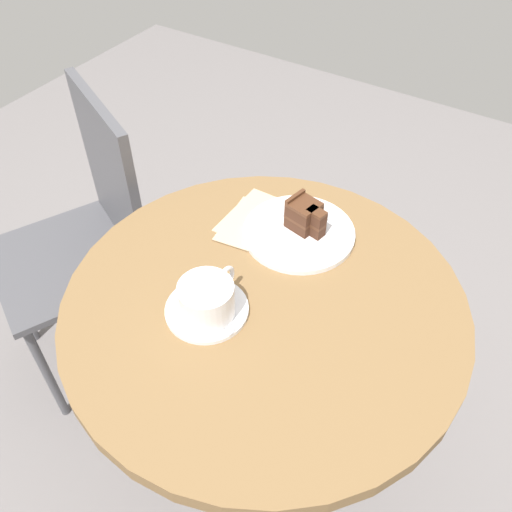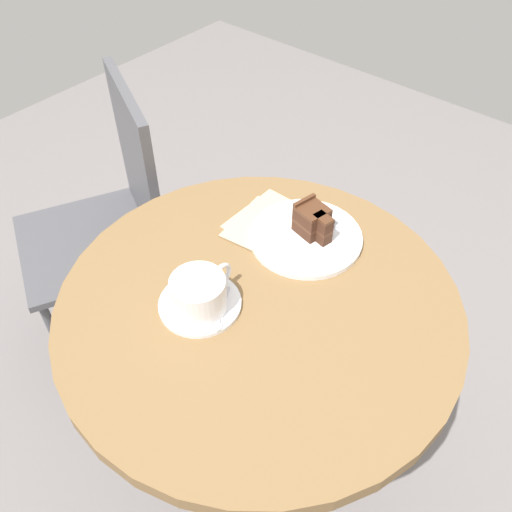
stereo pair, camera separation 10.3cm
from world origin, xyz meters
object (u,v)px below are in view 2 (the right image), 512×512
at_px(cake_slice, 313,221).
at_px(coffee_cup, 199,293).
at_px(saucer, 200,304).
at_px(napkin, 272,226).
at_px(teaspoon, 221,315).
at_px(cafe_chair, 114,213).
at_px(cake_plate, 306,237).
at_px(fork, 325,222).

bearing_deg(cake_slice, coffee_cup, 172.03).
xyz_separation_m(saucer, napkin, (0.26, 0.04, -0.00)).
xyz_separation_m(teaspoon, cafe_chair, (0.19, 0.60, -0.22)).
height_order(cake_plate, napkin, cake_plate).
xyz_separation_m(saucer, coffee_cup, (-0.01, -0.01, 0.04)).
relative_size(saucer, cake_plate, 0.66).
xyz_separation_m(coffee_cup, cafe_chair, (0.20, 0.56, -0.26)).
relative_size(cake_plate, fork, 1.76).
distance_m(napkin, cafe_chair, 0.56).
bearing_deg(coffee_cup, saucer, 55.07).
distance_m(saucer, coffee_cup, 0.04).
distance_m(cake_plate, cafe_chair, 0.64).
xyz_separation_m(teaspoon, cake_slice, (0.28, 0.00, 0.03)).
xyz_separation_m(cake_slice, napkin, (-0.03, 0.08, -0.04)).
distance_m(cake_plate, napkin, 0.08).
distance_m(coffee_cup, napkin, 0.27).
bearing_deg(cake_slice, cafe_chair, 98.24).
height_order(teaspoon, napkin, teaspoon).
relative_size(fork, napkin, 0.69).
height_order(cake_plate, cake_slice, cake_slice).
distance_m(cake_slice, fork, 0.05).
xyz_separation_m(cake_plate, cake_slice, (0.01, -0.01, 0.04)).
height_order(coffee_cup, cake_slice, cake_slice).
xyz_separation_m(teaspoon, fork, (0.32, -0.00, 0.00)).
relative_size(cake_plate, cake_slice, 2.55).
xyz_separation_m(cake_plate, napkin, (-0.01, 0.08, -0.00)).
bearing_deg(saucer, napkin, 7.81).
xyz_separation_m(fork, napkin, (-0.07, 0.09, -0.01)).
relative_size(cake_slice, fork, 0.69).
relative_size(saucer, cake_slice, 1.67).
bearing_deg(napkin, cake_plate, -80.20).
distance_m(saucer, teaspoon, 0.05).
bearing_deg(saucer, cake_plate, -9.08).
bearing_deg(teaspoon, napkin, 168.56).
distance_m(coffee_cup, cake_plate, 0.28).
height_order(saucer, fork, fork).
relative_size(cake_plate, cafe_chair, 0.27).
height_order(saucer, cake_plate, cake_plate).
xyz_separation_m(saucer, cafe_chair, (0.20, 0.55, -0.22)).
distance_m(fork, napkin, 0.11).
bearing_deg(fork, cafe_chair, 163.21).
bearing_deg(cafe_chair, napkin, 32.82).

